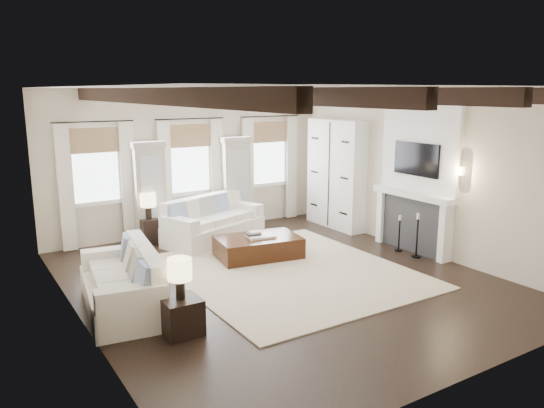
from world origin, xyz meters
TOP-DOWN VIEW (x-y plane):
  - ground at (0.00, 0.00)m, footprint 7.50×7.50m
  - room_shell at (0.75, 0.90)m, footprint 6.54×7.54m
  - area_rug at (0.34, 0.27)m, footprint 3.81×4.37m
  - sofa_back at (0.06, 2.80)m, footprint 2.38×1.64m
  - sofa_left at (-2.58, 0.20)m, footprint 1.26×2.26m
  - ottoman at (0.30, 1.26)m, footprint 1.69×1.21m
  - tray at (0.35, 1.24)m, footprint 0.55×0.45m
  - book_lower at (0.22, 1.31)m, footprint 0.29×0.24m
  - book_upper at (0.26, 1.30)m, footprint 0.24×0.20m
  - side_table_front at (-2.22, -1.00)m, footprint 0.49×0.49m
  - lamp_front at (-2.22, -1.00)m, footprint 0.32×0.32m
  - side_table_back at (-1.14, 3.28)m, footprint 0.36×0.36m
  - lamp_back at (-1.14, 3.28)m, footprint 0.32×0.32m
  - candlestick_near at (2.90, -0.34)m, footprint 0.18×0.18m
  - candlestick_far at (2.90, 0.13)m, footprint 0.15×0.15m

SIDE VIEW (x-z plane):
  - ground at x=0.00m, z-range 0.00..0.00m
  - area_rug at x=0.34m, z-range 0.00..0.02m
  - ottoman at x=0.30m, z-range 0.00..0.41m
  - side_table_front at x=-2.22m, z-range 0.00..0.49m
  - side_table_back at x=-1.14m, z-range 0.00..0.53m
  - candlestick_far at x=2.90m, z-range -0.06..0.67m
  - candlestick_near at x=2.90m, z-range -0.07..0.79m
  - sofa_left at x=-2.58m, z-range -0.09..0.82m
  - sofa_back at x=0.06m, z-range -0.09..0.85m
  - tray at x=0.35m, z-range 0.41..0.45m
  - book_lower at x=0.22m, z-range 0.45..0.49m
  - book_upper at x=0.26m, z-range 0.49..0.52m
  - lamp_front at x=-2.22m, z-range 0.59..1.14m
  - lamp_back at x=-1.14m, z-range 0.63..1.18m
  - room_shell at x=0.75m, z-range 0.28..3.50m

